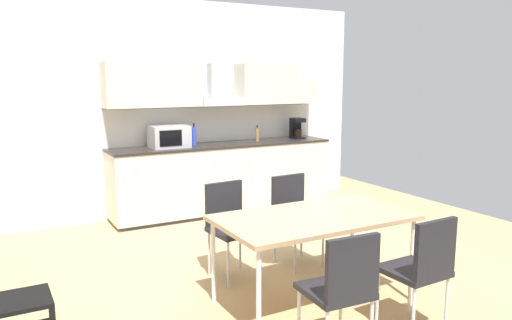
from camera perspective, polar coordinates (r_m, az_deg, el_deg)
ground_plane at (r=4.66m, az=1.12°, el=-13.73°), size 7.35×7.95×0.02m
wall_back at (r=6.78m, az=-10.40°, el=5.82°), size 5.88×0.10×2.83m
kitchen_counter at (r=6.83m, az=-3.70°, el=-2.00°), size 3.08×0.62×0.94m
backsplash_tile at (r=6.99m, az=-4.76°, el=4.11°), size 3.06×0.02×0.48m
upper_wall_cabinets at (r=6.82m, az=-4.28°, el=8.55°), size 3.06×0.40×0.56m
microwave at (r=6.45m, az=-9.88°, el=2.66°), size 0.48×0.35×0.28m
coffee_maker at (r=7.34m, az=4.66°, el=3.64°), size 0.18×0.19×0.30m
bottle_brown at (r=7.00m, az=0.13°, el=2.95°), size 0.06×0.06×0.22m
bottle_blue at (r=6.63m, az=-7.10°, el=2.77°), size 0.06×0.06×0.29m
dining_table at (r=4.07m, az=6.63°, el=-6.87°), size 1.56×0.88×0.73m
chair_far_left at (r=4.61m, az=-3.04°, el=-6.84°), size 0.44×0.44×0.87m
chair_far_right at (r=4.95m, az=4.35°, el=-5.73°), size 0.43×0.43×0.87m
chair_near_left at (r=3.30m, az=9.88°, el=-13.71°), size 0.42×0.42×0.87m
chair_near_right at (r=3.76m, az=18.51°, el=-11.15°), size 0.41×0.41×0.87m
pendant_lamp at (r=3.91m, az=6.98°, el=10.85°), size 0.32×0.32×0.22m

